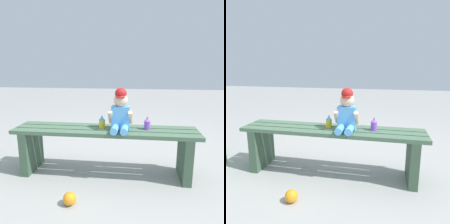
# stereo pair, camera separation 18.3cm
# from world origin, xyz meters

# --- Properties ---
(ground_plane) EXTENTS (16.00, 16.00, 0.00)m
(ground_plane) POSITION_xyz_m (0.00, 0.00, 0.00)
(ground_plane) COLOR #999993
(park_bench) EXTENTS (1.80, 0.36, 0.48)m
(park_bench) POSITION_xyz_m (0.00, 0.00, 0.33)
(park_bench) COLOR #47664C
(park_bench) RESTS_ON ground_plane
(child_figure) EXTENTS (0.23, 0.27, 0.40)m
(child_figure) POSITION_xyz_m (0.15, -0.02, 0.65)
(child_figure) COLOR #59A5E5
(child_figure) RESTS_ON park_bench
(sippy_cup_left) EXTENTS (0.06, 0.06, 0.12)m
(sippy_cup_left) POSITION_xyz_m (-0.03, 0.02, 0.54)
(sippy_cup_left) COLOR yellow
(sippy_cup_left) RESTS_ON park_bench
(sippy_cup_right) EXTENTS (0.06, 0.06, 0.12)m
(sippy_cup_right) POSITION_xyz_m (0.41, 0.02, 0.54)
(sippy_cup_right) COLOR #8C4CCC
(sippy_cup_right) RESTS_ON park_bench
(toy_ball) EXTENTS (0.11, 0.11, 0.11)m
(toy_ball) POSITION_xyz_m (-0.20, -0.54, 0.05)
(toy_ball) COLOR orange
(toy_ball) RESTS_ON ground_plane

